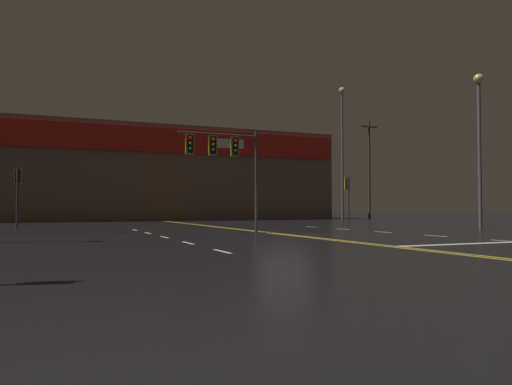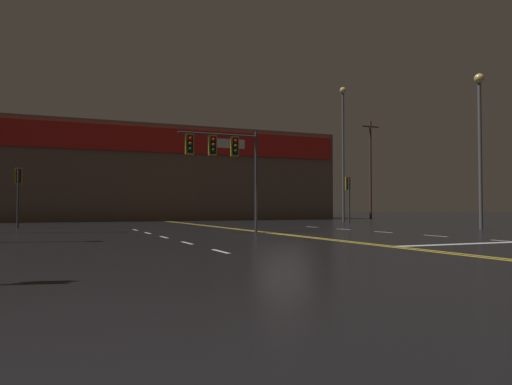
{
  "view_description": "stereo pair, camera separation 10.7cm",
  "coord_description": "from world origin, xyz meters",
  "px_view_note": "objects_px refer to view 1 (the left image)",
  "views": [
    {
      "loc": [
        -10.08,
        -20.35,
        1.22
      ],
      "look_at": [
        0.0,
        3.29,
        2.0
      ],
      "focal_mm": 35.0,
      "sensor_mm": 36.0,
      "label": 1
    },
    {
      "loc": [
        -9.98,
        -20.39,
        1.22
      ],
      "look_at": [
        0.0,
        3.29,
        2.0
      ],
      "focal_mm": 35.0,
      "sensor_mm": 36.0,
      "label": 2
    }
  ],
  "objects_px": {
    "traffic_signal_median": "(223,152)",
    "streetlight_near_right": "(342,138)",
    "traffic_signal_corner_northeast": "(348,189)",
    "streetlight_median_approach": "(479,129)",
    "traffic_signal_corner_northwest": "(18,184)"
  },
  "relations": [
    {
      "from": "traffic_signal_median",
      "to": "streetlight_median_approach",
      "type": "bearing_deg",
      "value": -7.0
    },
    {
      "from": "traffic_signal_corner_northwest",
      "to": "streetlight_near_right",
      "type": "bearing_deg",
      "value": 9.49
    },
    {
      "from": "traffic_signal_median",
      "to": "streetlight_median_approach",
      "type": "height_order",
      "value": "streetlight_median_approach"
    },
    {
      "from": "traffic_signal_median",
      "to": "streetlight_near_right",
      "type": "relative_size",
      "value": 0.42
    },
    {
      "from": "traffic_signal_corner_northwest",
      "to": "streetlight_median_approach",
      "type": "distance_m",
      "value": 27.1
    },
    {
      "from": "traffic_signal_median",
      "to": "traffic_signal_corner_northeast",
      "type": "bearing_deg",
      "value": 35.33
    },
    {
      "from": "traffic_signal_median",
      "to": "streetlight_near_right",
      "type": "distance_m",
      "value": 21.72
    },
    {
      "from": "streetlight_near_right",
      "to": "traffic_signal_corner_northeast",
      "type": "bearing_deg",
      "value": -118.82
    },
    {
      "from": "traffic_signal_corner_northwest",
      "to": "streetlight_median_approach",
      "type": "relative_size",
      "value": 0.41
    },
    {
      "from": "traffic_signal_corner_northwest",
      "to": "streetlight_near_right",
      "type": "relative_size",
      "value": 0.31
    },
    {
      "from": "traffic_signal_median",
      "to": "streetlight_median_approach",
      "type": "relative_size",
      "value": 0.57
    },
    {
      "from": "traffic_signal_corner_northeast",
      "to": "streetlight_median_approach",
      "type": "distance_m",
      "value": 11.83
    },
    {
      "from": "traffic_signal_median",
      "to": "streetlight_median_approach",
      "type": "xyz_separation_m",
      "value": [
        14.79,
        -1.81,
        1.8
      ]
    },
    {
      "from": "traffic_signal_corner_northwest",
      "to": "traffic_signal_corner_northeast",
      "type": "bearing_deg",
      "value": -1.16
    },
    {
      "from": "traffic_signal_median",
      "to": "traffic_signal_corner_northeast",
      "type": "relative_size",
      "value": 1.41
    }
  ]
}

